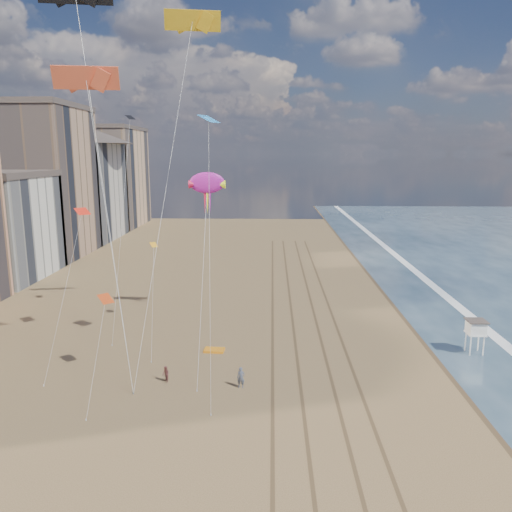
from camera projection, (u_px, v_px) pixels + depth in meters
The scene contains 11 objects.
wet_sand at pixel (427, 307), 65.22m from camera, with size 260.00×260.00×0.00m, color #42301E.
foam at pixel (459, 307), 65.09m from camera, with size 260.00×260.00×0.00m, color white.
tracks at pixel (306, 332), 55.95m from camera, with size 7.68×120.00×0.01m.
buildings at pixel (26, 188), 89.62m from camera, with size 34.72×131.35×29.00m.
lifeguard_stand at pixel (476, 328), 49.48m from camera, with size 1.92×1.92×3.46m.
grounded_kite at pixel (214, 350), 50.47m from camera, with size 2.02×1.29×0.23m, color orange.
show_kite at pixel (207, 183), 57.38m from camera, with size 4.28×10.06×24.59m.
kite_flyer_a at pixel (241, 378), 42.46m from camera, with size 0.66×0.43×1.82m, color #505767.
kite_flyer_b at pixel (166, 374), 43.56m from camera, with size 0.70×0.55×1.44m, color brown.
parafoils at pixel (120, 22), 44.76m from camera, with size 15.43×14.10×10.11m.
small_kites at pixel (137, 192), 47.40m from camera, with size 15.90×15.22×16.83m.
Camera 1 is at (-1.34, -23.26, 19.56)m, focal length 35.00 mm.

